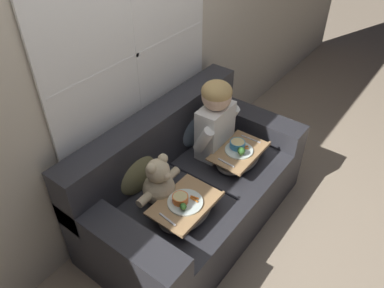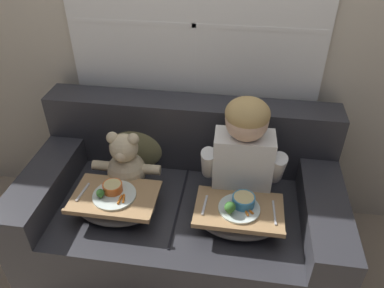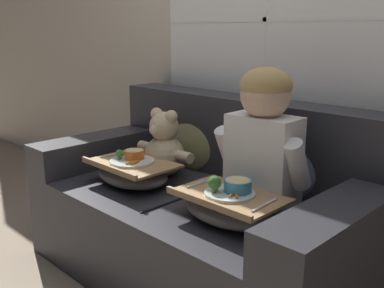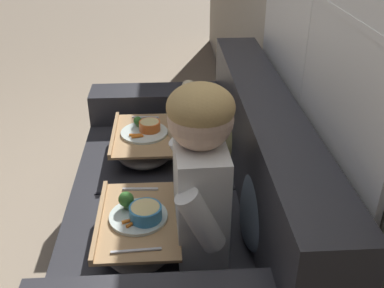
{
  "view_description": "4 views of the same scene",
  "coord_description": "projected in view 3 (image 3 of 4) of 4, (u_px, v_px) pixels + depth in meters",
  "views": [
    {
      "loc": [
        -1.64,
        -1.2,
        2.42
      ],
      "look_at": [
        0.01,
        0.05,
        0.77
      ],
      "focal_mm": 35.0,
      "sensor_mm": 36.0,
      "label": 1
    },
    {
      "loc": [
        0.3,
        -1.55,
        1.99
      ],
      "look_at": [
        0.05,
        0.1,
        0.8
      ],
      "focal_mm": 35.0,
      "sensor_mm": 36.0,
      "label": 2
    },
    {
      "loc": [
        1.48,
        -1.53,
        1.27
      ],
      "look_at": [
        0.0,
        -0.05,
        0.74
      ],
      "focal_mm": 42.0,
      "sensor_mm": 36.0,
      "label": 3
    },
    {
      "loc": [
        1.66,
        -0.04,
        1.64
      ],
      "look_at": [
        -0.08,
        0.07,
        0.67
      ],
      "focal_mm": 42.0,
      "sensor_mm": 36.0,
      "label": 4
    }
  ],
  "objects": [
    {
      "name": "couch",
      "position": [
        207.0,
        215.0,
        2.33
      ],
      "size": [
        1.78,
        0.96,
        0.91
      ],
      "color": "#2D2D33",
      "rests_on": "ground_plane"
    },
    {
      "name": "lap_tray_teddy",
      "position": [
        132.0,
        172.0,
        2.36
      ],
      "size": [
        0.46,
        0.32,
        0.19
      ],
      "color": "slate",
      "rests_on": "teddy_bear"
    },
    {
      "name": "wall_back_with_window",
      "position": [
        270.0,
        23.0,
        2.43
      ],
      "size": [
        8.0,
        0.08,
        2.6
      ],
      "color": "beige",
      "rests_on": "ground_plane"
    },
    {
      "name": "teddy_bear",
      "position": [
        164.0,
        148.0,
        2.49
      ],
      "size": [
        0.41,
        0.28,
        0.38
      ],
      "color": "beige",
      "rests_on": "couch"
    },
    {
      "name": "ground_plane",
      "position": [
        198.0,
        277.0,
        2.37
      ],
      "size": [
        14.0,
        14.0,
        0.0
      ],
      "primitive_type": "plane",
      "color": "tan"
    },
    {
      "name": "lap_tray_child",
      "position": [
        230.0,
        206.0,
        1.9
      ],
      "size": [
        0.46,
        0.3,
        0.2
      ],
      "color": "slate",
      "rests_on": "child_figure"
    },
    {
      "name": "throw_pillow_behind_child",
      "position": [
        290.0,
        160.0,
        2.18
      ],
      "size": [
        0.38,
        0.18,
        0.39
      ],
      "color": "slate",
      "rests_on": "couch"
    },
    {
      "name": "child_figure",
      "position": [
        264.0,
        133.0,
        1.99
      ],
      "size": [
        0.46,
        0.23,
        0.64
      ],
      "color": "white",
      "rests_on": "couch"
    },
    {
      "name": "throw_pillow_behind_teddy",
      "position": [
        193.0,
        137.0,
        2.64
      ],
      "size": [
        0.39,
        0.19,
        0.41
      ],
      "color": "#898456",
      "rests_on": "couch"
    }
  ]
}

